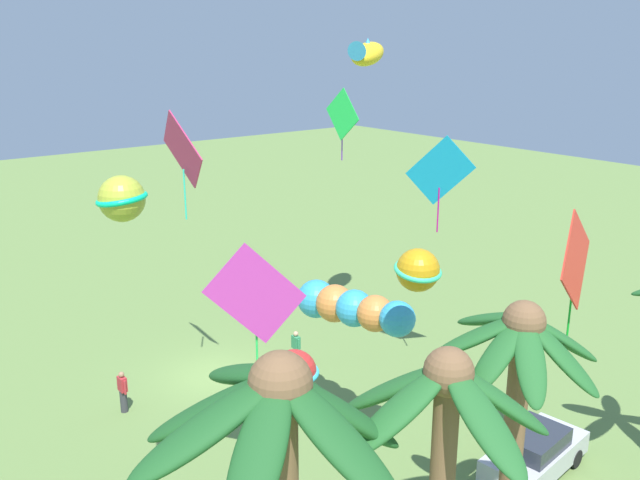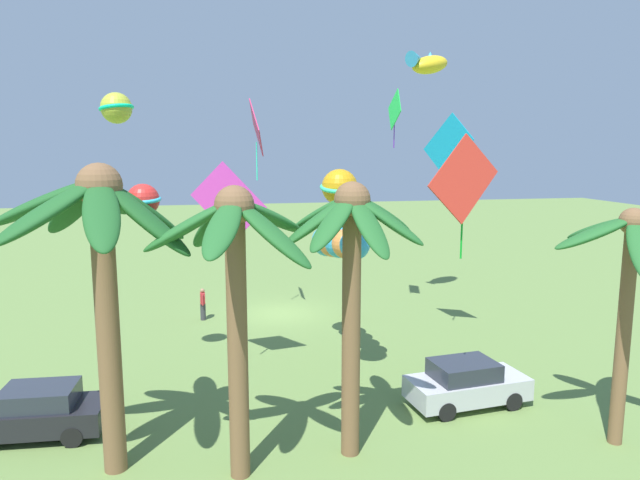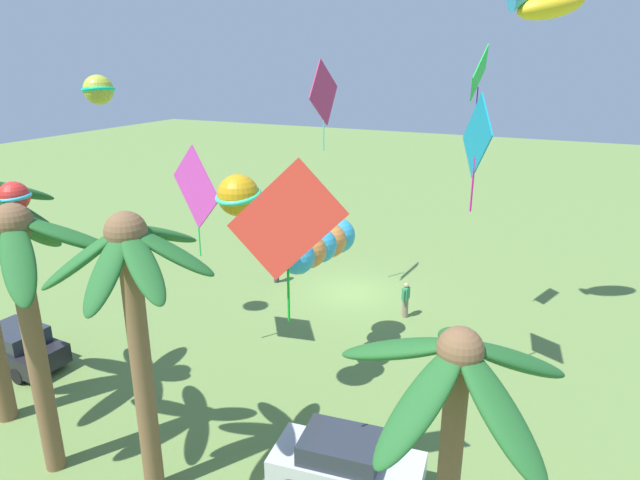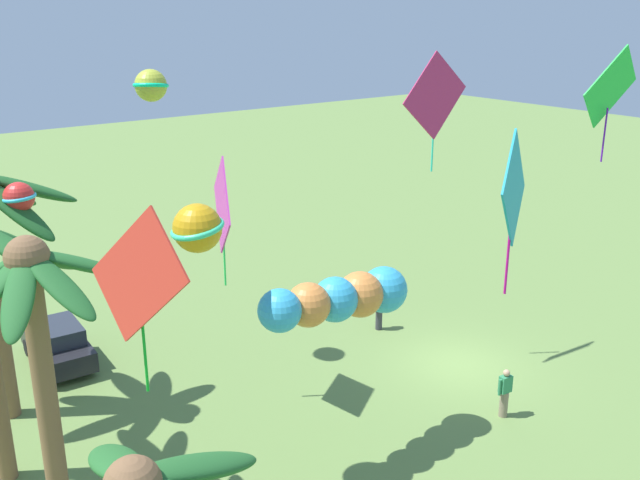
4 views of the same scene
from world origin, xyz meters
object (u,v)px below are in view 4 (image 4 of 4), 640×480
at_px(spectator_0, 505,393).
at_px(kite_diamond_5, 513,192).
at_px(kite_diamond_6, 138,278).
at_px(kite_ball_9, 19,197).
at_px(kite_diamond_0, 222,207).
at_px(kite_diamond_3, 435,97).
at_px(parked_car_1, 57,343).
at_px(kite_tube_4, 342,298).
at_px(kite_diamond_7, 610,89).
at_px(kite_ball_1, 151,85).
at_px(spectator_1, 379,310).
at_px(palm_tree_0, 35,319).
at_px(kite_ball_2, 197,228).

relative_size(spectator_0, kite_diamond_5, 0.45).
bearing_deg(kite_diamond_6, spectator_0, -87.04).
bearing_deg(kite_ball_9, kite_diamond_0, -115.46).
bearing_deg(kite_diamond_3, spectator_0, 170.47).
height_order(parked_car_1, kite_tube_4, kite_tube_4).
bearing_deg(kite_diamond_7, kite_ball_1, 29.08).
relative_size(kite_diamond_0, kite_tube_4, 0.81).
height_order(kite_ball_1, kite_diamond_3, kite_diamond_3).
bearing_deg(kite_tube_4, spectator_1, -48.94).
distance_m(kite_tube_4, kite_diamond_6, 7.30).
xyz_separation_m(spectator_0, kite_diamond_7, (-2.29, 0.09, 9.34)).
xyz_separation_m(kite_tube_4, kite_diamond_7, (-3.89, -5.04, 5.46)).
xyz_separation_m(palm_tree_0, kite_tube_4, (-1.35, -7.38, -0.93)).
relative_size(palm_tree_0, kite_diamond_3, 1.95).
relative_size(palm_tree_0, kite_diamond_6, 2.08).
bearing_deg(palm_tree_0, spectator_0, -103.25).
xyz_separation_m(palm_tree_0, kite_diamond_0, (2.92, -6.27, 0.81)).
bearing_deg(kite_diamond_7, spectator_1, -6.98).
distance_m(spectator_0, kite_diamond_0, 10.25).
relative_size(spectator_1, kite_diamond_7, 0.57).
bearing_deg(kite_diamond_3, kite_tube_4, 114.31).
height_order(palm_tree_0, kite_diamond_7, kite_diamond_7).
height_order(palm_tree_0, kite_ball_1, kite_ball_1).
relative_size(kite_diamond_3, kite_ball_9, 3.03).
height_order(parked_car_1, kite_diamond_7, kite_diamond_7).
bearing_deg(parked_car_1, palm_tree_0, 162.99).
height_order(kite_diamond_3, kite_ball_9, kite_diamond_3).
distance_m(spectator_1, kite_diamond_6, 16.10).
distance_m(palm_tree_0, kite_ball_1, 9.66).
height_order(parked_car_1, kite_diamond_5, kite_diamond_5).
bearing_deg(kite_diamond_5, parked_car_1, 19.82).
height_order(spectator_0, kite_tube_4, kite_tube_4).
bearing_deg(kite_diamond_0, kite_diamond_6, 140.75).
bearing_deg(kite_diamond_3, kite_ball_1, 54.61).
distance_m(kite_diamond_5, kite_diamond_7, 4.80).
bearing_deg(kite_diamond_5, kite_tube_4, 7.53).
bearing_deg(kite_diamond_3, parked_car_1, 54.83).
bearing_deg(kite_diamond_6, kite_diamond_3, -68.44).
bearing_deg(kite_diamond_6, kite_diamond_7, -98.43).
relative_size(kite_ball_2, kite_diamond_7, 0.53).
xyz_separation_m(kite_diamond_7, kite_ball_9, (10.55, 11.18, -3.15)).
relative_size(spectator_1, kite_ball_9, 1.25).
height_order(kite_ball_2, kite_diamond_5, kite_diamond_5).
xyz_separation_m(kite_diamond_0, kite_ball_1, (3.58, 0.38, 3.22)).
bearing_deg(kite_diamond_5, spectator_1, -28.74).
distance_m(kite_diamond_3, kite_diamond_6, 13.29).
distance_m(kite_diamond_7, kite_ball_9, 15.69).
relative_size(kite_diamond_0, kite_ball_9, 3.10).
bearing_deg(spectator_1, kite_diamond_7, 173.02).
distance_m(parked_car_1, spectator_1, 11.86).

